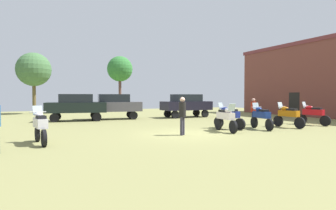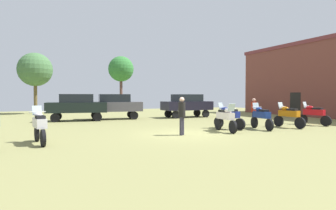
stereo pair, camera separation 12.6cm
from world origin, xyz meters
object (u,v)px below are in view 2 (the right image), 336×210
tree_1 (35,70)px  person_3 (182,113)px  motorcycle_3 (229,116)px  motorcycle_5 (225,118)px  motorcycle_9 (314,114)px  person_1 (254,109)px  motorcycle_6 (39,125)px  motorcycle_2 (261,116)px  tree_4 (121,69)px  motorcycle_4 (289,115)px  car_1 (187,104)px  car_3 (114,105)px  car_2 (77,105)px  brick_building (335,79)px

tree_1 → person_3: bearing=-71.7°
motorcycle_3 → tree_1: tree_1 is taller
motorcycle_5 → motorcycle_9: 7.05m
person_1 → motorcycle_9: bearing=-102.2°
motorcycle_6 → tree_1: bearing=82.4°
motorcycle_6 → motorcycle_2: bearing=-7.9°
motorcycle_2 → tree_4: 21.20m
person_1 → motorcycle_4: bearing=-143.4°
motorcycle_5 → motorcycle_4: bearing=-172.9°
tree_1 → person_1: bearing=-53.8°
car_1 → person_3: (-5.42, -9.80, -0.11)m
motorcycle_4 → car_1: (-1.78, 9.47, 0.44)m
car_3 → person_3: size_ratio=2.48×
motorcycle_3 → tree_4: tree_4 is taller
motorcycle_3 → person_3: 3.79m
car_2 → tree_4: (6.18, 10.89, 3.82)m
car_3 → person_1: car_3 is taller
person_3 → tree_1: (-6.72, 20.38, 3.49)m
brick_building → car_3: bearing=165.5°
brick_building → motorcycle_6: size_ratio=8.45×
car_2 → motorcycle_4: bearing=-122.9°
car_1 → person_3: size_ratio=2.40×
motorcycle_4 → car_1: bearing=94.3°
motorcycle_2 → tree_4: size_ratio=0.33×
motorcycle_2 → car_3: size_ratio=0.49×
motorcycle_2 → tree_1: 23.61m
tree_4 → person_3: bearing=-96.7°
tree_4 → car_2: bearing=-119.6°
motorcycle_2 → motorcycle_3: 1.80m
motorcycle_5 → tree_4: 21.10m
motorcycle_5 → car_1: 9.94m
motorcycle_6 → motorcycle_9: (15.89, 0.57, 0.00)m
motorcycle_3 → car_3: bearing=100.2°
motorcycle_6 → car_2: (2.47, 9.94, 0.45)m
car_2 → person_1: bearing=-118.3°
motorcycle_5 → person_1: size_ratio=1.29×
motorcycle_4 → car_3: bearing=122.2°
brick_building → motorcycle_3: size_ratio=8.48×
motorcycle_5 → person_1: 4.31m
brick_building → motorcycle_5: brick_building is taller
brick_building → tree_1: 29.16m
motorcycle_5 → motorcycle_9: same height
motorcycle_9 → tree_1: bearing=117.2°
motorcycle_2 → person_1: bearing=70.0°
brick_building → car_2: size_ratio=3.93×
motorcycle_2 → person_1: size_ratio=1.27×
motorcycle_4 → person_3: bearing=176.3°
motorcycle_3 → car_2: 11.44m
motorcycle_3 → person_1: size_ratio=1.22×
brick_building → car_1: size_ratio=4.10×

